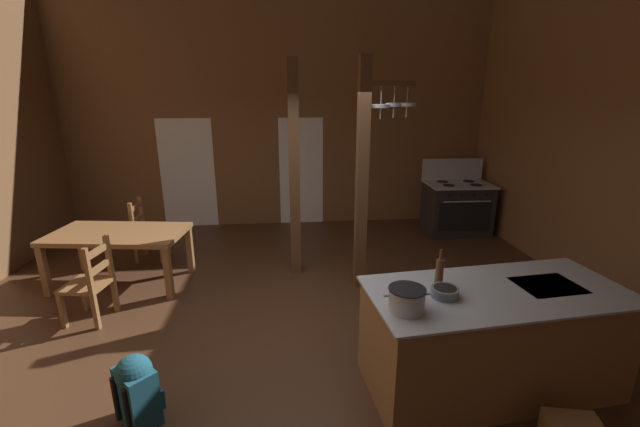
% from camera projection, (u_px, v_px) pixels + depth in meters
% --- Properties ---
extents(ground_plane, '(8.60, 8.63, 0.10)m').
position_uv_depth(ground_plane, '(285.00, 340.00, 4.27)').
color(ground_plane, '#422819').
extents(wall_back, '(8.60, 0.14, 4.57)m').
position_uv_depth(wall_back, '(279.00, 104.00, 7.39)').
color(wall_back, brown).
rests_on(wall_back, ground_plane).
extents(glazed_door_back_left, '(1.00, 0.01, 2.05)m').
position_uv_depth(glazed_door_back_left, '(188.00, 174.00, 7.53)').
color(glazed_door_back_left, white).
rests_on(glazed_door_back_left, ground_plane).
extents(glazed_panel_back_right, '(0.84, 0.01, 2.05)m').
position_uv_depth(glazed_panel_back_right, '(301.00, 172.00, 7.72)').
color(glazed_panel_back_right, white).
rests_on(glazed_panel_back_right, ground_plane).
extents(kitchen_island, '(2.24, 1.16, 0.92)m').
position_uv_depth(kitchen_island, '(491.00, 338.00, 3.44)').
color(kitchen_island, brown).
rests_on(kitchen_island, ground_plane).
extents(stove_range, '(1.16, 0.85, 1.32)m').
position_uv_depth(stove_range, '(456.00, 207.00, 7.31)').
color(stove_range, black).
rests_on(stove_range, ground_plane).
extents(support_post_with_pot_rack, '(0.71, 0.23, 2.92)m').
position_uv_depth(support_post_with_pot_rack, '(366.00, 169.00, 4.94)').
color(support_post_with_pot_rack, brown).
rests_on(support_post_with_pot_rack, ground_plane).
extents(support_post_center, '(0.14, 0.14, 2.92)m').
position_uv_depth(support_post_center, '(294.00, 172.00, 5.39)').
color(support_post_center, brown).
rests_on(support_post_center, ground_plane).
extents(dining_table, '(1.80, 1.11, 0.74)m').
position_uv_depth(dining_table, '(118.00, 238.00, 5.27)').
color(dining_table, brown).
rests_on(dining_table, ground_plane).
extents(ladderback_chair_near_window, '(0.46, 0.46, 0.95)m').
position_uv_depth(ladderback_chair_near_window, '(148.00, 231.00, 6.14)').
color(ladderback_chair_near_window, brown).
rests_on(ladderback_chair_near_window, ground_plane).
extents(ladderback_chair_by_post, '(0.51, 0.51, 0.95)m').
position_uv_depth(ladderback_chair_by_post, '(91.00, 283.00, 4.45)').
color(ladderback_chair_by_post, brown).
rests_on(ladderback_chair_by_post, ground_plane).
extents(backpack, '(0.39, 0.38, 0.60)m').
position_uv_depth(backpack, '(137.00, 388.00, 3.07)').
color(backpack, '#194756').
rests_on(backpack, ground_plane).
extents(stockpot_on_counter, '(0.35, 0.28, 0.18)m').
position_uv_depth(stockpot_on_counter, '(407.00, 299.00, 2.97)').
color(stockpot_on_counter, '#A8AAB2').
rests_on(stockpot_on_counter, kitchen_island).
extents(mixing_bowl_on_counter, '(0.22, 0.22, 0.08)m').
position_uv_depth(mixing_bowl_on_counter, '(445.00, 292.00, 3.19)').
color(mixing_bowl_on_counter, slate).
rests_on(mixing_bowl_on_counter, kitchen_island).
extents(bottle_tall_on_counter, '(0.07, 0.07, 0.33)m').
position_uv_depth(bottle_tall_on_counter, '(439.00, 272.00, 3.34)').
color(bottle_tall_on_counter, '#56331E').
rests_on(bottle_tall_on_counter, kitchen_island).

